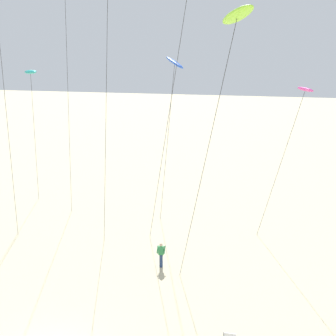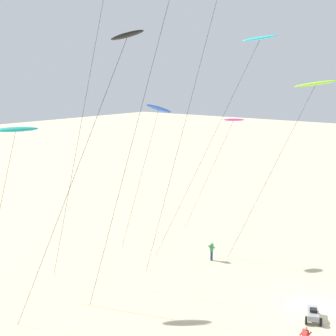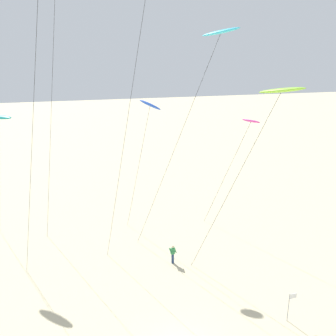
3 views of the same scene
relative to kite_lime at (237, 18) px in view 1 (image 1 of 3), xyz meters
name	(u,v)px [view 1 (image 1 of 3)]	position (x,y,z in m)	size (l,w,h in m)	color
kite_lime	(237,18)	(0.00, 0.00, 0.00)	(4.71, 7.30, 15.52)	#8CD833
kite_blue	(174,64)	(-5.57, 11.82, -2.22)	(2.97, 4.04, 13.53)	blue
kite_teal	(30,73)	(-18.42, 14.24, -3.04)	(3.16, 4.18, 12.29)	teal
kite_magenta	(304,92)	(3.23, 9.41, -3.75)	(3.31, 5.14, 11.67)	#D8339E
kite_flyer_middle	(161,254)	(-5.06, 6.32, -14.14)	(0.59, 0.56, 1.67)	navy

